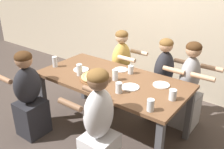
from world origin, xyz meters
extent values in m
plane|color=#423833|center=(0.00, 0.00, 0.00)|extent=(18.00, 18.00, 0.00)
cube|color=brown|center=(0.00, 0.00, 0.74)|extent=(1.88, 0.92, 0.04)
cube|color=#4C4C51|center=(-0.88, -0.40, 0.36)|extent=(0.07, 0.07, 0.72)
cube|color=#4C4C51|center=(-0.88, 0.40, 0.36)|extent=(0.07, 0.07, 0.72)
cube|color=#4C4C51|center=(0.88, 0.40, 0.36)|extent=(0.07, 0.07, 0.72)
cylinder|color=brown|center=(-0.14, -0.16, 0.76)|extent=(0.36, 0.36, 0.02)
torus|color=#DBB26B|center=(-0.14, -0.16, 0.80)|extent=(0.34, 0.34, 0.04)
cylinder|color=#E5C675|center=(-0.14, -0.16, 0.79)|extent=(0.29, 0.29, 0.03)
cylinder|color=#C6422D|center=(-0.21, -0.13, 0.81)|extent=(0.02, 0.02, 0.01)
cylinder|color=#C6422D|center=(-0.19, -0.15, 0.81)|extent=(0.02, 0.02, 0.01)
cylinder|color=#C6422D|center=(-0.11, -0.12, 0.81)|extent=(0.02, 0.02, 0.01)
cylinder|color=#C6422D|center=(-0.12, -0.20, 0.81)|extent=(0.02, 0.02, 0.01)
cylinder|color=#C6422D|center=(-0.17, -0.15, 0.81)|extent=(0.02, 0.02, 0.01)
cylinder|color=#C6422D|center=(-0.13, -0.23, 0.81)|extent=(0.02, 0.02, 0.01)
cylinder|color=#C6422D|center=(-0.14, -0.19, 0.81)|extent=(0.02, 0.02, 0.01)
cylinder|color=white|center=(0.58, 0.19, 0.76)|extent=(0.20, 0.20, 0.01)
cube|color=#B7B7BC|center=(0.58, 0.19, 0.77)|extent=(0.14, 0.05, 0.01)
cylinder|color=white|center=(-0.06, 0.28, 0.76)|extent=(0.18, 0.18, 0.01)
cube|color=#B7B7BC|center=(-0.06, 0.28, 0.77)|extent=(0.09, 0.10, 0.01)
cylinder|color=white|center=(-0.48, -0.04, 0.76)|extent=(0.20, 0.20, 0.01)
cube|color=#B7B7BC|center=(-0.48, -0.04, 0.77)|extent=(0.06, 0.14, 0.01)
cylinder|color=white|center=(0.32, -0.08, 0.76)|extent=(0.21, 0.21, 0.01)
cube|color=#B7B7BC|center=(0.32, -0.08, 0.77)|extent=(0.14, 0.08, 0.01)
cylinder|color=silver|center=(0.11, 0.26, 0.81)|extent=(0.07, 0.07, 0.11)
cylinder|color=#1EA8DB|center=(0.11, 0.26, 0.79)|extent=(0.06, 0.06, 0.08)
cylinder|color=black|center=(0.12, 0.26, 0.82)|extent=(0.00, 0.02, 0.13)
cylinder|color=silver|center=(0.74, -0.37, 0.82)|extent=(0.07, 0.07, 0.12)
cylinder|color=silver|center=(0.06, -0.02, 0.82)|extent=(0.07, 0.07, 0.14)
cylinder|color=silver|center=(0.06, -0.02, 0.80)|extent=(0.06, 0.06, 0.08)
cylinder|color=silver|center=(0.82, -0.05, 0.81)|extent=(0.08, 0.08, 0.11)
cylinder|color=black|center=(0.82, -0.05, 0.79)|extent=(0.07, 0.07, 0.06)
cylinder|color=silver|center=(0.28, -0.26, 0.82)|extent=(0.07, 0.07, 0.12)
cylinder|color=silver|center=(0.28, -0.26, 0.78)|extent=(0.07, 0.07, 0.06)
cylinder|color=silver|center=(-0.85, -0.17, 0.83)|extent=(0.07, 0.07, 0.15)
cylinder|color=black|center=(-0.85, -0.17, 0.79)|extent=(0.06, 0.06, 0.07)
cylinder|color=silver|center=(-0.38, -0.17, 0.83)|extent=(0.07, 0.07, 0.15)
cylinder|color=black|center=(-0.38, -0.17, 0.81)|extent=(0.07, 0.07, 0.11)
cube|color=#99999E|center=(0.74, 0.68, 0.23)|extent=(0.32, 0.34, 0.46)
ellipsoid|color=#99999E|center=(0.74, 0.68, 0.73)|extent=(0.24, 0.36, 0.53)
sphere|color=tan|center=(0.74, 0.68, 1.09)|extent=(0.19, 0.19, 0.19)
ellipsoid|color=#422814|center=(0.74, 0.68, 1.12)|extent=(0.20, 0.20, 0.14)
cylinder|color=tan|center=(0.94, 0.85, 0.84)|extent=(0.28, 0.06, 0.06)
cylinder|color=tan|center=(0.94, 0.51, 0.84)|extent=(0.28, 0.06, 0.06)
ellipsoid|color=silver|center=(0.35, -0.68, 0.73)|extent=(0.24, 0.36, 0.53)
sphere|color=brown|center=(0.35, -0.68, 1.09)|extent=(0.20, 0.20, 0.20)
ellipsoid|color=brown|center=(0.35, -0.68, 1.13)|extent=(0.21, 0.21, 0.14)
cylinder|color=brown|center=(0.14, -0.85, 0.84)|extent=(0.28, 0.06, 0.06)
cylinder|color=brown|center=(0.14, -0.51, 0.84)|extent=(0.28, 0.06, 0.06)
cube|color=gold|center=(-0.33, 0.68, 0.23)|extent=(0.32, 0.34, 0.46)
ellipsoid|color=gold|center=(-0.33, 0.68, 0.72)|extent=(0.24, 0.36, 0.52)
sphere|color=beige|center=(-0.33, 0.68, 1.07)|extent=(0.19, 0.19, 0.19)
ellipsoid|color=brown|center=(-0.33, 0.68, 1.10)|extent=(0.19, 0.19, 0.13)
cylinder|color=beige|center=(-0.13, 0.85, 0.83)|extent=(0.28, 0.06, 0.06)
cylinder|color=beige|center=(-0.13, 0.51, 0.83)|extent=(0.28, 0.06, 0.06)
cube|color=#232328|center=(-0.78, -0.68, 0.23)|extent=(0.32, 0.34, 0.46)
ellipsoid|color=#232328|center=(-0.78, -0.68, 0.70)|extent=(0.24, 0.36, 0.47)
sphere|color=#9E7051|center=(-0.78, -0.68, 1.03)|extent=(0.20, 0.20, 0.20)
ellipsoid|color=#422814|center=(-0.78, -0.68, 1.06)|extent=(0.21, 0.21, 0.14)
cylinder|color=#9E7051|center=(-0.98, -0.85, 0.79)|extent=(0.28, 0.06, 0.06)
cylinder|color=#9E7051|center=(-0.98, -0.51, 0.79)|extent=(0.28, 0.06, 0.06)
cube|color=#232328|center=(0.37, 0.68, 0.23)|extent=(0.32, 0.34, 0.46)
ellipsoid|color=#232328|center=(0.37, 0.68, 0.73)|extent=(0.24, 0.36, 0.53)
sphere|color=tan|center=(0.37, 0.68, 1.08)|extent=(0.18, 0.18, 0.18)
ellipsoid|color=brown|center=(0.37, 0.68, 1.11)|extent=(0.18, 0.18, 0.13)
cylinder|color=tan|center=(0.58, 0.85, 0.83)|extent=(0.28, 0.06, 0.06)
cylinder|color=tan|center=(0.58, 0.51, 0.83)|extent=(0.28, 0.06, 0.06)
camera|label=1|loc=(1.67, -2.24, 2.06)|focal=40.00mm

